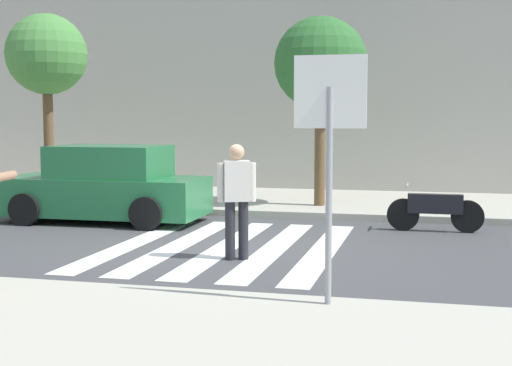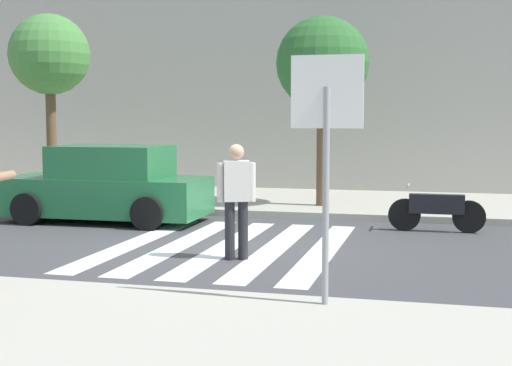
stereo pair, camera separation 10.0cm
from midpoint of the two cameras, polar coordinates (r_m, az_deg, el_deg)
ground_plane at (r=11.58m, az=-2.91°, el=-5.27°), size 120.00×120.00×0.00m
sidewalk_far at (r=17.34m, az=2.79°, el=-1.49°), size 60.00×4.80×0.14m
building_facade_far at (r=21.57m, az=5.08°, el=7.42°), size 56.00×4.00×5.84m
crosswalk_stripe_0 at (r=12.31m, az=-9.81°, el=-4.69°), size 0.44×5.20×0.01m
crosswalk_stripe_1 at (r=12.02m, az=-6.30°, el=-4.89°), size 0.44×5.20×0.01m
crosswalk_stripe_2 at (r=11.77m, az=-2.63°, el=-5.08°), size 0.44×5.20×0.01m
crosswalk_stripe_3 at (r=11.57m, az=1.19°, el=-5.25°), size 0.44×5.20×0.01m
crosswalk_stripe_4 at (r=11.43m, az=5.13°, el=-5.41°), size 0.44×5.20×0.01m
stop_sign at (r=7.49m, az=5.54°, el=4.74°), size 0.76×0.08×2.63m
pedestrian_crossing at (r=10.57m, az=-1.83°, el=-0.95°), size 0.54×0.37×1.72m
parked_car_green at (r=14.75m, az=-12.12°, el=-0.25°), size 4.10×1.92×1.55m
motorcycle at (r=13.61m, az=13.92°, el=-2.07°), size 1.76×0.60×0.87m
street_tree_west at (r=17.92m, az=-16.57°, el=9.70°), size 1.92×1.92×4.43m
street_tree_center at (r=16.01m, az=5.01°, el=9.42°), size 2.06×2.06×4.20m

